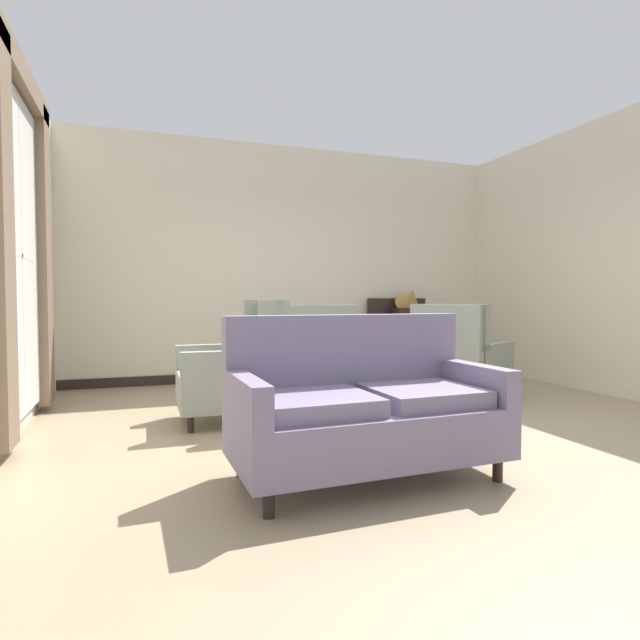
# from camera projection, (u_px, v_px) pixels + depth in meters

# --- Properties ---
(ground) EXTENTS (8.36, 8.36, 0.00)m
(ground) POSITION_uv_depth(u_px,v_px,m) (396.00, 428.00, 4.25)
(ground) COLOR #9E896B
(wall_back) EXTENTS (6.13, 0.08, 3.14)m
(wall_back) POSITION_uv_depth(u_px,v_px,m) (294.00, 263.00, 6.99)
(wall_back) COLOR beige
(wall_back) RESTS_ON ground
(wall_left) EXTENTS (0.08, 4.15, 3.14)m
(wall_left) POSITION_uv_depth(u_px,v_px,m) (7.00, 237.00, 4.04)
(wall_left) COLOR beige
(wall_left) RESTS_ON ground
(wall_right) EXTENTS (0.08, 4.15, 3.14)m
(wall_right) POSITION_uv_depth(u_px,v_px,m) (587.00, 258.00, 6.02)
(wall_right) COLOR beige
(wall_right) RESTS_ON ground
(baseboard_back) EXTENTS (5.97, 0.03, 0.12)m
(baseboard_back) POSITION_uv_depth(u_px,v_px,m) (296.00, 373.00, 6.99)
(baseboard_back) COLOR black
(baseboard_back) RESTS_ON ground
(window_with_curtains) EXTENTS (0.12, 1.90, 2.88)m
(window_with_curtains) POSITION_uv_depth(u_px,v_px,m) (23.00, 236.00, 4.14)
(window_with_curtains) COLOR silver
(coffee_table) EXTENTS (0.78, 0.78, 0.50)m
(coffee_table) POSITION_uv_depth(u_px,v_px,m) (383.00, 373.00, 4.77)
(coffee_table) COLOR black
(coffee_table) RESTS_ON ground
(porcelain_vase) EXTENTS (0.17, 0.17, 0.37)m
(porcelain_vase) POSITION_uv_depth(u_px,v_px,m) (387.00, 346.00, 4.75)
(porcelain_vase) COLOR #4C7A66
(porcelain_vase) RESTS_ON coffee_table
(settee) EXTENTS (1.62, 0.83, 0.98)m
(settee) POSITION_uv_depth(u_px,v_px,m) (364.00, 409.00, 3.09)
(settee) COLOR slate
(settee) RESTS_ON ground
(armchair_far_left) EXTENTS (0.91, 0.75, 1.07)m
(armchair_far_left) POSITION_uv_depth(u_px,v_px,m) (241.00, 371.00, 4.53)
(armchair_far_left) COLOR gray
(armchair_far_left) RESTS_ON ground
(armchair_near_sideboard) EXTENTS (0.93, 0.96, 1.01)m
(armchair_near_sideboard) POSITION_uv_depth(u_px,v_px,m) (312.00, 355.00, 5.96)
(armchair_near_sideboard) COLOR gray
(armchair_near_sideboard) RESTS_ON ground
(armchair_beside_settee) EXTENTS (1.14, 1.12, 1.02)m
(armchair_beside_settee) POSITION_uv_depth(u_px,v_px,m) (458.00, 359.00, 5.57)
(armchair_beside_settee) COLOR gray
(armchair_beside_settee) RESTS_ON ground
(side_table) EXTENTS (0.56, 0.56, 0.70)m
(side_table) POSITION_uv_depth(u_px,v_px,m) (428.00, 358.00, 5.70)
(side_table) COLOR black
(side_table) RESTS_ON ground
(sideboard) EXTENTS (0.92, 0.37, 1.09)m
(sideboard) POSITION_uv_depth(u_px,v_px,m) (402.00, 342.00, 7.25)
(sideboard) COLOR black
(sideboard) RESTS_ON ground
(gramophone) EXTENTS (0.41, 0.49, 0.52)m
(gramophone) POSITION_uv_depth(u_px,v_px,m) (408.00, 300.00, 7.16)
(gramophone) COLOR black
(gramophone) RESTS_ON sideboard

